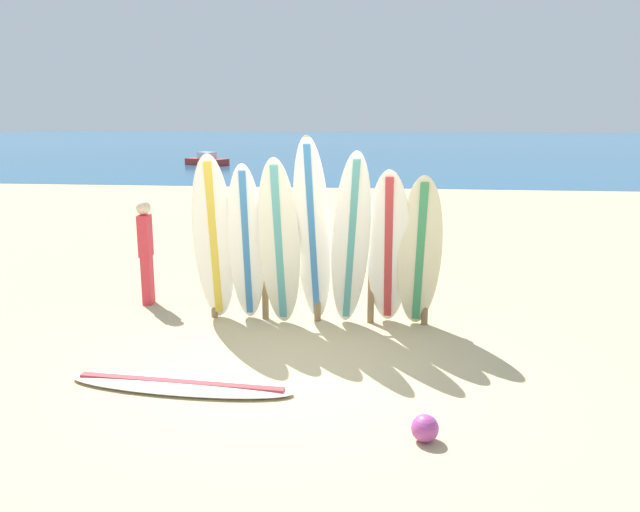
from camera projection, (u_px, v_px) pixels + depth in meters
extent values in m
plane|color=tan|center=(285.00, 369.00, 7.10)|extent=(120.00, 120.00, 0.00)
cube|color=#1E5984|center=(382.00, 143.00, 63.38)|extent=(120.00, 80.00, 0.01)
cylinder|color=olive|center=(213.00, 279.00, 8.83)|extent=(0.09, 0.09, 1.09)
cylinder|color=olive|center=(265.00, 281.00, 8.75)|extent=(0.09, 0.09, 1.09)
cylinder|color=olive|center=(318.00, 282.00, 8.67)|extent=(0.09, 0.09, 1.09)
cylinder|color=olive|center=(371.00, 284.00, 8.59)|extent=(0.09, 0.09, 1.09)
cylinder|color=olive|center=(426.00, 285.00, 8.51)|extent=(0.09, 0.09, 1.09)
cylinder|color=olive|center=(317.00, 254.00, 8.59)|extent=(2.99, 0.08, 0.08)
ellipsoid|color=white|center=(214.00, 240.00, 8.36)|extent=(0.66, 0.87, 2.31)
cube|color=gold|center=(214.00, 240.00, 8.36)|extent=(0.21, 0.75, 2.13)
ellipsoid|color=white|center=(246.00, 245.00, 8.37)|extent=(0.57, 0.81, 2.19)
cube|color=#3372B2|center=(246.00, 245.00, 8.37)|extent=(0.18, 0.71, 2.02)
ellipsoid|color=silver|center=(279.00, 244.00, 8.22)|extent=(0.55, 0.64, 2.27)
cube|color=teal|center=(279.00, 244.00, 8.22)|extent=(0.11, 0.59, 2.09)
ellipsoid|color=white|center=(313.00, 234.00, 8.16)|extent=(0.49, 1.01, 2.55)
cube|color=#3372B2|center=(313.00, 234.00, 8.16)|extent=(0.11, 0.93, 2.35)
ellipsoid|color=white|center=(351.00, 243.00, 8.06)|extent=(0.67, 1.05, 2.37)
cube|color=teal|center=(351.00, 243.00, 8.06)|extent=(0.27, 0.91, 2.19)
ellipsoid|color=white|center=(388.00, 250.00, 8.18)|extent=(0.57, 0.90, 2.14)
cube|color=#B73338|center=(388.00, 250.00, 8.18)|extent=(0.11, 0.83, 1.98)
ellipsoid|color=beige|center=(420.00, 254.00, 8.15)|extent=(0.60, 0.74, 2.07)
cube|color=#388C59|center=(420.00, 254.00, 8.15)|extent=(0.14, 0.68, 1.91)
ellipsoid|color=white|center=(180.00, 385.00, 6.62)|extent=(2.43, 0.69, 0.07)
cube|color=#B73338|center=(180.00, 385.00, 6.62)|extent=(2.21, 0.25, 0.08)
cube|color=#D8333F|center=(148.00, 280.00, 9.49)|extent=(0.15, 0.21, 0.73)
cube|color=#D8333F|center=(145.00, 236.00, 9.35)|extent=(0.18, 0.26, 0.61)
sphere|color=beige|center=(143.00, 208.00, 9.26)|extent=(0.21, 0.21, 0.21)
cube|color=#B22D28|center=(207.00, 162.00, 35.78)|extent=(2.63, 1.94, 0.35)
cube|color=silver|center=(207.00, 155.00, 35.71)|extent=(1.09, 0.99, 0.36)
sphere|color=#A53F8C|center=(425.00, 428.00, 5.52)|extent=(0.24, 0.24, 0.24)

